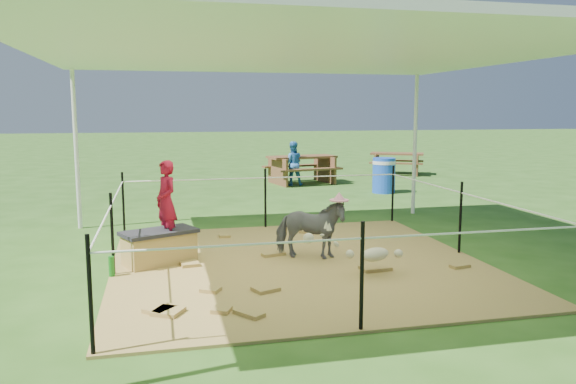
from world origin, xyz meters
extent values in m
plane|color=#2D5919|center=(0.00, 0.00, 0.00)|extent=(90.00, 90.00, 0.00)
cube|color=brown|center=(0.00, 0.00, 0.01)|extent=(4.60, 4.60, 0.03)
cylinder|color=silver|center=(-3.00, 3.00, 1.30)|extent=(0.07, 0.07, 2.60)
cylinder|color=silver|center=(3.00, 3.00, 1.30)|extent=(0.07, 0.07, 2.60)
cube|color=white|center=(0.00, 0.00, 2.64)|extent=(6.30, 6.30, 0.08)
cube|color=white|center=(0.00, 0.00, 2.79)|extent=(3.30, 3.30, 0.22)
cylinder|color=black|center=(-2.25, 2.25, 0.50)|extent=(0.04, 0.04, 1.00)
cylinder|color=black|center=(0.00, 2.25, 0.50)|extent=(0.04, 0.04, 1.00)
cylinder|color=black|center=(2.25, 2.25, 0.50)|extent=(0.04, 0.04, 1.00)
cylinder|color=black|center=(-2.25, 0.00, 0.50)|extent=(0.04, 0.04, 1.00)
cylinder|color=black|center=(2.25, 0.00, 0.50)|extent=(0.04, 0.04, 1.00)
cylinder|color=black|center=(-2.25, -2.25, 0.50)|extent=(0.04, 0.04, 1.00)
cylinder|color=black|center=(0.00, -2.25, 0.50)|extent=(0.04, 0.04, 1.00)
cylinder|color=white|center=(0.00, 2.25, 0.85)|extent=(4.50, 0.02, 0.02)
cylinder|color=white|center=(0.00, -2.25, 0.85)|extent=(4.50, 0.02, 0.02)
cylinder|color=white|center=(2.25, 0.00, 0.85)|extent=(0.02, 4.50, 0.02)
cylinder|color=white|center=(-2.25, 0.00, 0.85)|extent=(0.02, 4.50, 0.02)
cube|color=#B18E40|center=(-1.72, 0.36, 0.22)|extent=(0.95, 0.74, 0.38)
cube|color=black|center=(-1.72, 0.36, 0.43)|extent=(1.02, 0.81, 0.05)
imported|color=#A30F29|center=(-1.62, 0.36, 0.92)|extent=(0.38, 0.44, 1.02)
cylinder|color=#19731A|center=(-2.27, -0.09, 0.15)|extent=(0.09, 0.09, 0.24)
imported|color=#49484D|center=(0.19, 0.15, 0.42)|extent=(1.02, 0.74, 0.78)
cylinder|color=pink|center=(0.19, 0.15, 0.87)|extent=(0.24, 0.24, 0.11)
cylinder|color=blue|center=(3.51, 5.66, 0.42)|extent=(0.62, 0.62, 0.83)
cube|color=brown|center=(2.04, 7.77, 0.37)|extent=(1.99, 1.59, 0.74)
cube|color=#533A1C|center=(5.44, 9.25, 0.33)|extent=(1.93, 1.74, 0.66)
imported|color=#3780CF|center=(1.71, 7.46, 0.57)|extent=(0.61, 0.50, 1.15)
camera|label=1|loc=(-1.70, -6.71, 1.94)|focal=35.00mm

